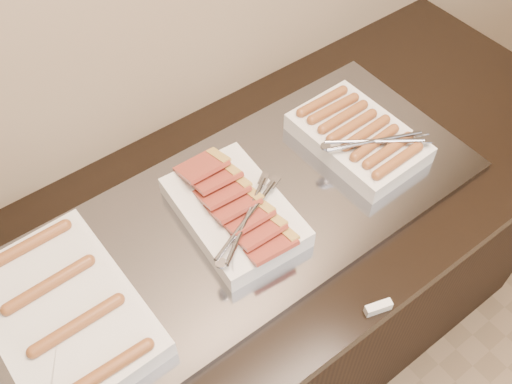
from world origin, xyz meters
The scene contains 6 objects.
counter centered at (0.00, 2.13, 0.45)m, with size 2.06×0.76×0.90m.
warming_tray centered at (0.00, 2.13, 0.91)m, with size 1.20×0.50×0.02m, color gray.
dish_left centered at (-0.43, 2.13, 0.95)m, with size 0.28×0.41×0.07m.
dish_center centered at (-0.01, 2.13, 0.95)m, with size 0.26×0.35×0.09m.
dish_right centered at (0.37, 2.13, 0.95)m, with size 0.26×0.33×0.08m.
label_holder centered at (0.10, 1.77, 0.91)m, with size 0.06×0.02×0.02m, color silver.
Camera 1 is at (-0.43, 1.49, 1.99)m, focal length 40.00 mm.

